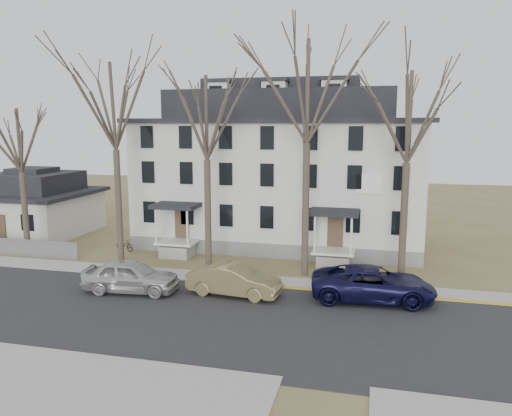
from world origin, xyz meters
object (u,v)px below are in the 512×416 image
(tree_bungalow, at_px, (19,136))
(car_tan, at_px, (234,281))
(small_house, at_px, (35,206))
(tree_mid_right, at_px, (409,110))
(tree_mid_left, at_px, (206,112))
(car_silver, at_px, (131,277))
(boarding_house, at_px, (281,171))
(tree_center, at_px, (308,84))
(bicycle_left, at_px, (125,245))
(tree_far_left, at_px, (114,100))
(car_navy, at_px, (373,284))

(tree_bungalow, height_order, car_tan, tree_bungalow)
(small_house, distance_m, tree_mid_right, 30.08)
(tree_mid_left, xyz_separation_m, car_silver, (-2.57, -5.22, -8.73))
(boarding_house, distance_m, car_silver, 15.17)
(boarding_house, distance_m, tree_mid_right, 12.51)
(small_house, bearing_deg, boarding_house, 5.59)
(tree_mid_left, xyz_separation_m, tree_bungalow, (-13.00, 0.00, -1.48))
(tree_center, bearing_deg, tree_bungalow, 180.00)
(tree_mid_left, distance_m, car_tan, 10.26)
(boarding_house, relative_size, bicycle_left, 12.45)
(tree_far_left, xyz_separation_m, tree_mid_right, (17.50, 0.00, -0.74))
(car_silver, xyz_separation_m, bicycle_left, (-4.58, 7.82, -0.43))
(tree_mid_left, xyz_separation_m, car_tan, (2.93, -4.40, -8.80))
(boarding_house, bearing_deg, tree_center, -69.80)
(tree_mid_left, bearing_deg, boarding_house, 69.80)
(tree_mid_left, bearing_deg, car_navy, -19.34)
(tree_far_left, height_order, bicycle_left, tree_far_left)
(small_house, distance_m, car_navy, 28.70)
(bicycle_left, bearing_deg, tree_mid_right, -77.02)
(tree_mid_right, bearing_deg, tree_center, 180.00)
(small_house, distance_m, tree_mid_left, 19.53)
(tree_mid_right, relative_size, tree_bungalow, 1.18)
(tree_center, relative_size, car_tan, 3.00)
(car_tan, distance_m, bicycle_left, 12.27)
(boarding_house, height_order, tree_mid_right, tree_mid_right)
(tree_bungalow, bearing_deg, car_navy, -8.66)
(boarding_house, height_order, car_tan, boarding_house)
(tree_mid_left, bearing_deg, tree_mid_right, 0.00)
(bicycle_left, bearing_deg, tree_far_left, -135.28)
(tree_bungalow, relative_size, car_silver, 2.11)
(boarding_house, xyz_separation_m, tree_bungalow, (-16.00, -8.15, 2.74))
(tree_mid_left, relative_size, car_silver, 2.50)
(tree_mid_left, distance_m, tree_center, 6.18)
(tree_center, bearing_deg, car_silver, -148.65)
(tree_far_left, bearing_deg, small_house, 150.61)
(tree_mid_left, distance_m, tree_bungalow, 13.08)
(tree_mid_left, relative_size, car_tan, 2.60)
(tree_mid_right, distance_m, car_silver, 17.36)
(tree_far_left, distance_m, tree_bungalow, 7.34)
(tree_far_left, relative_size, tree_mid_left, 1.08)
(tree_mid_left, distance_m, bicycle_left, 11.91)
(car_tan, bearing_deg, tree_center, -29.30)
(boarding_house, relative_size, small_house, 2.39)
(boarding_house, distance_m, bicycle_left, 12.58)
(car_tan, relative_size, bicycle_left, 2.93)
(tree_mid_left, height_order, tree_mid_right, same)
(boarding_house, bearing_deg, car_tan, -90.31)
(tree_mid_left, xyz_separation_m, bicycle_left, (-7.15, 2.60, -9.16))
(tree_center, height_order, car_navy, tree_center)
(boarding_house, height_order, tree_bungalow, boarding_house)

